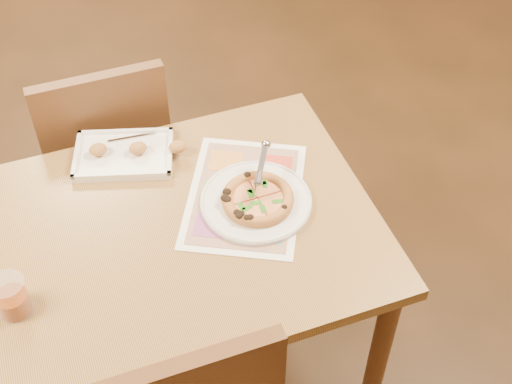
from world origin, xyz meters
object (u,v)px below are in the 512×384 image
object	(u,v)px
appetizer_tray	(127,154)
chair_far	(105,139)
dining_table	(146,257)
pizza	(258,199)
plate	(256,202)
menu	(245,195)
glass_tumbler	(12,299)
pizza_cutter	(261,170)

from	to	relation	value
appetizer_tray	chair_far	bearing A→B (deg)	96.74
dining_table	pizza	world-z (taller)	pizza
plate	menu	distance (m)	0.05
glass_tumbler	plate	bearing A→B (deg)	10.61
pizza_cutter	glass_tumbler	distance (m)	0.74
dining_table	menu	distance (m)	0.33
dining_table	pizza	xyz separation A→B (m)	(0.34, 0.00, 0.11)
dining_table	menu	xyz separation A→B (m)	(0.32, 0.05, 0.09)
pizza	menu	world-z (taller)	pizza
chair_far	pizza_cutter	xyz separation A→B (m)	(0.36, -0.55, 0.24)
plate	menu	world-z (taller)	plate
dining_table	menu	size ratio (longest dim) A/B	2.89
pizza	pizza_cutter	size ratio (longest dim) A/B	1.47
pizza_cutter	menu	world-z (taller)	pizza_cutter
chair_far	pizza_cutter	distance (m)	0.70
chair_far	glass_tumbler	bearing A→B (deg)	63.89
pizza	dining_table	bearing A→B (deg)	-179.50
dining_table	glass_tumbler	world-z (taller)	glass_tumbler
chair_far	menu	size ratio (longest dim) A/B	1.05
chair_far	plate	xyz separation A→B (m)	(0.34, -0.59, 0.16)
plate	dining_table	bearing A→B (deg)	-178.32
pizza_cutter	menu	bearing A→B (deg)	121.63
plate	chair_far	bearing A→B (deg)	119.51
plate	appetizer_tray	world-z (taller)	appetizer_tray
chair_far	pizza	world-z (taller)	chair_far
plate	pizza	size ratio (longest dim) A/B	1.54
dining_table	chair_far	xyz separation A→B (m)	(-0.00, 0.60, -0.07)
glass_tumbler	menu	size ratio (longest dim) A/B	0.25
plate	pizza_cutter	xyz separation A→B (m)	(0.03, 0.04, 0.08)
pizza	glass_tumbler	xyz separation A→B (m)	(-0.69, -0.12, 0.02)
chair_far	plate	distance (m)	0.70
dining_table	chair_far	bearing A→B (deg)	90.00
glass_tumbler	appetizer_tray	bearing A→B (deg)	48.75
chair_far	pizza	distance (m)	0.71
glass_tumbler	menu	xyz separation A→B (m)	(0.67, 0.17, -0.05)
dining_table	glass_tumbler	distance (m)	0.40
pizza	appetizer_tray	distance (m)	0.44
pizza	pizza_cutter	bearing A→B (deg)	61.32
menu	plate	bearing A→B (deg)	-65.72
chair_far	pizza	xyz separation A→B (m)	(0.34, -0.60, 0.18)
plate	pizza_cutter	distance (m)	0.09
chair_far	glass_tumbler	world-z (taller)	chair_far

